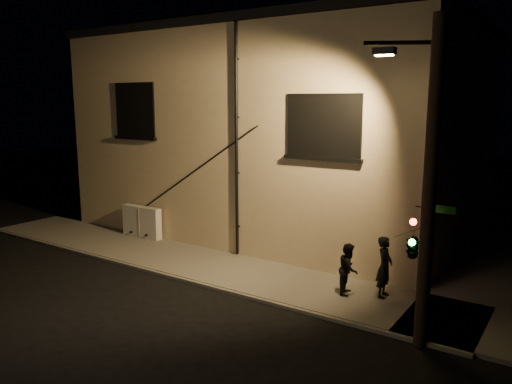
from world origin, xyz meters
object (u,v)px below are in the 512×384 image
Objects in this scene: utility_cabinet at (142,222)px; streetlamp_pole at (427,179)px; pedestrian_b at (349,269)px; traffic_signal at (414,246)px; pedestrian_a at (384,267)px.

streetlamp_pole reaches higher than utility_cabinet.
streetlamp_pole is at bearing -137.73° from pedestrian_b.
pedestrian_b is at bearing 151.11° from traffic_signal.
pedestrian_a is 1.18× the size of pedestrian_b.
traffic_signal is (11.96, -2.23, 1.49)m from utility_cabinet.
utility_cabinet is 1.29× the size of pedestrian_b.
pedestrian_a is at bearing -83.46° from pedestrian_b.
traffic_signal is at bearing -10.58° from utility_cabinet.
pedestrian_a reaches higher than utility_cabinet.
streetlamp_pole is (0.35, -0.51, 1.76)m from traffic_signal.
utility_cabinet is 10.73m from pedestrian_a.
streetlamp_pole is at bearing -55.40° from traffic_signal.
streetlamp_pole is (2.56, -1.73, 3.13)m from pedestrian_b.
pedestrian_a reaches higher than pedestrian_b.
pedestrian_b is (9.75, -1.02, 0.12)m from utility_cabinet.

